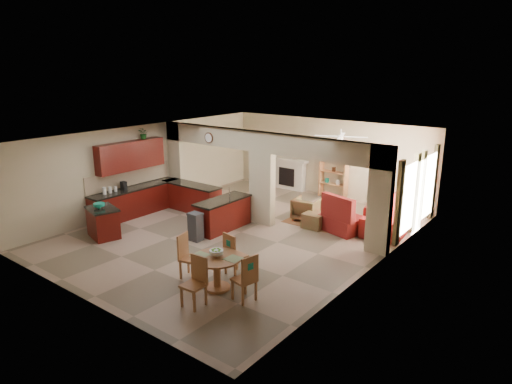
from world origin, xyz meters
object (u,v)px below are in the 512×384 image
Objects in this scene: kitchen_island at (103,222)px; armchair at (306,209)px; dining_table at (217,268)px; sofa at (393,214)px.

armchair is (3.71, 4.75, -0.08)m from kitchen_island.
kitchen_island reaches higher than armchair.
sofa is at bearing 76.01° from dining_table.
dining_table is at bearing 11.71° from kitchen_island.
sofa is 3.69× the size of armchair.
dining_table is 1.41× the size of armchair.
kitchen_island is 8.38m from sofa.
kitchen_island is 1.05× the size of dining_table.
kitchen_island is 1.47× the size of armchair.
sofa is (1.51, 6.06, -0.08)m from dining_table.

